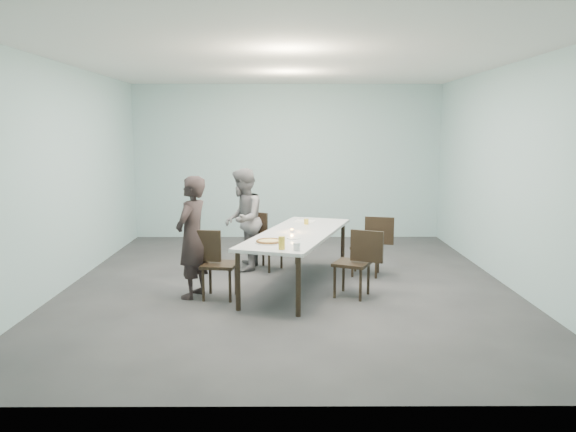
{
  "coord_description": "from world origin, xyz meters",
  "views": [
    {
      "loc": [
        -0.03,
        -7.55,
        2.1
      ],
      "look_at": [
        0.0,
        -0.29,
        1.0
      ],
      "focal_mm": 35.0,
      "sensor_mm": 36.0,
      "label": 1
    }
  ],
  "objects_px": {
    "chair_far_right": "(371,242)",
    "water_tumbler": "(297,247)",
    "diner_near": "(192,237)",
    "side_plate": "(294,238)",
    "tealight": "(292,231)",
    "chair_near_right": "(358,259)",
    "beer_glass": "(282,243)",
    "chair_near_left": "(213,259)",
    "pizza": "(269,241)",
    "amber_tumbler": "(306,222)",
    "diner_far": "(243,220)",
    "table": "(298,236)",
    "chair_far_left": "(262,236)"
  },
  "relations": [
    {
      "from": "side_plate",
      "to": "beer_glass",
      "type": "height_order",
      "value": "beer_glass"
    },
    {
      "from": "pizza",
      "to": "chair_near_left",
      "type": "bearing_deg",
      "value": 164.24
    },
    {
      "from": "table",
      "to": "water_tumbler",
      "type": "bearing_deg",
      "value": -91.67
    },
    {
      "from": "beer_glass",
      "to": "water_tumbler",
      "type": "distance_m",
      "value": 0.19
    },
    {
      "from": "chair_far_right",
      "to": "diner_near",
      "type": "distance_m",
      "value": 2.68
    },
    {
      "from": "side_plate",
      "to": "tealight",
      "type": "xyz_separation_m",
      "value": [
        -0.02,
        0.43,
        0.02
      ]
    },
    {
      "from": "table",
      "to": "amber_tumbler",
      "type": "distance_m",
      "value": 0.67
    },
    {
      "from": "diner_near",
      "to": "water_tumbler",
      "type": "relative_size",
      "value": 17.23
    },
    {
      "from": "diner_far",
      "to": "beer_glass",
      "type": "distance_m",
      "value": 2.14
    },
    {
      "from": "chair_near_left",
      "to": "tealight",
      "type": "xyz_separation_m",
      "value": [
        1.0,
        0.52,
        0.27
      ]
    },
    {
      "from": "chair_near_right",
      "to": "side_plate",
      "type": "relative_size",
      "value": 4.83
    },
    {
      "from": "chair_far_left",
      "to": "diner_far",
      "type": "xyz_separation_m",
      "value": [
        -0.28,
        -0.06,
        0.27
      ]
    },
    {
      "from": "water_tumbler",
      "to": "pizza",
      "type": "bearing_deg",
      "value": 126.54
    },
    {
      "from": "chair_near_right",
      "to": "amber_tumbler",
      "type": "bearing_deg",
      "value": -36.95
    },
    {
      "from": "table",
      "to": "chair_near_left",
      "type": "height_order",
      "value": "chair_near_left"
    },
    {
      "from": "chair_near_left",
      "to": "amber_tumbler",
      "type": "height_order",
      "value": "chair_near_left"
    },
    {
      "from": "pizza",
      "to": "beer_glass",
      "type": "height_order",
      "value": "beer_glass"
    },
    {
      "from": "beer_glass",
      "to": "chair_far_right",
      "type": "bearing_deg",
      "value": 52.5
    },
    {
      "from": "table",
      "to": "diner_near",
      "type": "height_order",
      "value": "diner_near"
    },
    {
      "from": "diner_near",
      "to": "tealight",
      "type": "relative_size",
      "value": 27.69
    },
    {
      "from": "table",
      "to": "side_plate",
      "type": "distance_m",
      "value": 0.45
    },
    {
      "from": "diner_far",
      "to": "pizza",
      "type": "distance_m",
      "value": 1.73
    },
    {
      "from": "diner_near",
      "to": "amber_tumbler",
      "type": "xyz_separation_m",
      "value": [
        1.49,
        1.13,
        0.01
      ]
    },
    {
      "from": "tealight",
      "to": "amber_tumbler",
      "type": "xyz_separation_m",
      "value": [
        0.22,
        0.66,
        0.02
      ]
    },
    {
      "from": "amber_tumbler",
      "to": "side_plate",
      "type": "bearing_deg",
      "value": -100.51
    },
    {
      "from": "chair_far_right",
      "to": "water_tumbler",
      "type": "distance_m",
      "value": 2.11
    },
    {
      "from": "side_plate",
      "to": "amber_tumbler",
      "type": "height_order",
      "value": "amber_tumbler"
    },
    {
      "from": "beer_glass",
      "to": "water_tumbler",
      "type": "bearing_deg",
      "value": -20.84
    },
    {
      "from": "pizza",
      "to": "side_plate",
      "type": "distance_m",
      "value": 0.42
    },
    {
      "from": "chair_near_left",
      "to": "chair_far_left",
      "type": "height_order",
      "value": "same"
    },
    {
      "from": "pizza",
      "to": "diner_far",
      "type": "bearing_deg",
      "value": 104.91
    },
    {
      "from": "chair_near_left",
      "to": "diner_near",
      "type": "relative_size",
      "value": 0.56
    },
    {
      "from": "chair_far_left",
      "to": "amber_tumbler",
      "type": "distance_m",
      "value": 0.81
    },
    {
      "from": "diner_far",
      "to": "beer_glass",
      "type": "xyz_separation_m",
      "value": [
        0.6,
        -2.05,
        0.05
      ]
    },
    {
      "from": "diner_near",
      "to": "pizza",
      "type": "height_order",
      "value": "diner_near"
    },
    {
      "from": "diner_near",
      "to": "beer_glass",
      "type": "height_order",
      "value": "diner_near"
    },
    {
      "from": "chair_far_left",
      "to": "amber_tumbler",
      "type": "relative_size",
      "value": 10.88
    },
    {
      "from": "chair_far_left",
      "to": "beer_glass",
      "type": "xyz_separation_m",
      "value": [
        0.32,
        -2.11,
        0.32
      ]
    },
    {
      "from": "side_plate",
      "to": "water_tumbler",
      "type": "bearing_deg",
      "value": -87.99
    },
    {
      "from": "chair_near_left",
      "to": "pizza",
      "type": "distance_m",
      "value": 0.79
    },
    {
      "from": "tealight",
      "to": "beer_glass",
      "type": "bearing_deg",
      "value": -96.78
    },
    {
      "from": "chair_near_right",
      "to": "beer_glass",
      "type": "distance_m",
      "value": 1.18
    },
    {
      "from": "beer_glass",
      "to": "table",
      "type": "bearing_deg",
      "value": 79.49
    },
    {
      "from": "chair_near_left",
      "to": "diner_near",
      "type": "height_order",
      "value": "diner_near"
    },
    {
      "from": "chair_far_left",
      "to": "chair_near_right",
      "type": "distance_m",
      "value": 1.98
    },
    {
      "from": "chair_far_right",
      "to": "diner_far",
      "type": "distance_m",
      "value": 1.95
    },
    {
      "from": "table",
      "to": "tealight",
      "type": "bearing_deg",
      "value": -170.17
    },
    {
      "from": "side_plate",
      "to": "water_tumbler",
      "type": "distance_m",
      "value": 0.74
    },
    {
      "from": "chair_far_right",
      "to": "amber_tumbler",
      "type": "relative_size",
      "value": 10.88
    },
    {
      "from": "tealight",
      "to": "chair_near_left",
      "type": "bearing_deg",
      "value": -152.46
    }
  ]
}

